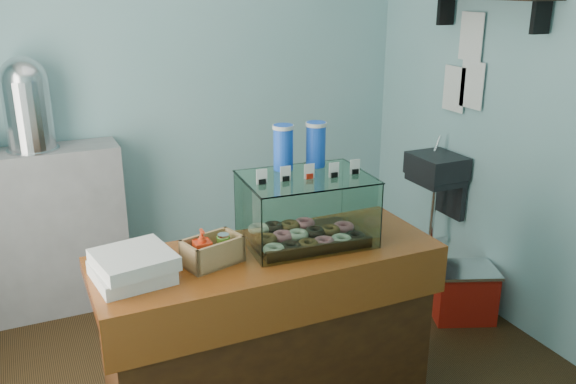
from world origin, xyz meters
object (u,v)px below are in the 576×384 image
counter (269,335)px  red_cooler (463,292)px  coffee_urn (27,102)px  display_case (304,206)px

counter → red_cooler: 1.58m
coffee_urn → red_cooler: coffee_urn is taller
display_case → counter: bearing=-156.7°
counter → display_case: size_ratio=2.58×
red_cooler → display_case: bearing=-145.9°
display_case → red_cooler: bearing=16.1°
display_case → coffee_urn: coffee_urn is taller
coffee_urn → display_case: bearing=-53.3°
display_case → coffee_urn: (-1.12, 1.50, 0.33)m
red_cooler → counter: bearing=-144.8°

